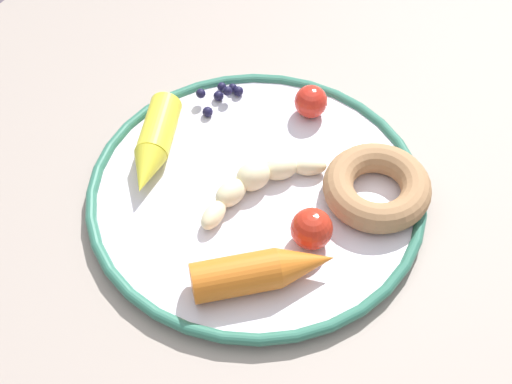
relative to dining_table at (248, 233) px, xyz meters
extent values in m
cube|color=#A29288|center=(0.00, 0.00, 0.06)|extent=(1.21, 0.89, 0.03)
cube|color=#A48B8D|center=(-0.55, -0.38, -0.30)|extent=(0.05, 0.05, 0.70)
cylinder|color=silver|center=(0.01, 0.02, 0.09)|extent=(0.34, 0.34, 0.01)
torus|color=#33735E|center=(0.01, 0.02, 0.09)|extent=(0.35, 0.35, 0.01)
ellipsoid|color=#F6E4B2|center=(-0.05, 0.05, 0.10)|extent=(0.04, 0.04, 0.02)
ellipsoid|color=#F6E4B2|center=(-0.03, 0.02, 0.10)|extent=(0.04, 0.04, 0.02)
ellipsoid|color=#F6E4B2|center=(0.00, 0.01, 0.11)|extent=(0.05, 0.04, 0.03)
ellipsoid|color=#F6E4B2|center=(0.03, 0.00, 0.10)|extent=(0.04, 0.03, 0.02)
ellipsoid|color=#F6E4B2|center=(0.06, 0.00, 0.10)|extent=(0.04, 0.02, 0.02)
cylinder|color=orange|center=(0.11, 0.06, 0.11)|extent=(0.08, 0.08, 0.04)
cone|color=orange|center=(0.06, 0.11, 0.11)|extent=(0.07, 0.07, 0.04)
cylinder|color=yellow|center=(0.00, -0.11, 0.11)|extent=(0.08, 0.06, 0.04)
cone|color=yellow|center=(0.06, -0.09, 0.11)|extent=(0.06, 0.05, 0.04)
torus|color=#AD7D52|center=(-0.06, 0.12, 0.11)|extent=(0.15, 0.15, 0.03)
sphere|color=#191638|center=(-0.10, -0.10, 0.10)|extent=(0.01, 0.01, 0.01)
sphere|color=#191638|center=(-0.10, -0.08, 0.10)|extent=(0.01, 0.01, 0.01)
sphere|color=#191638|center=(-0.08, -0.09, 0.10)|extent=(0.01, 0.01, 0.01)
sphere|color=#191638|center=(-0.06, -0.09, 0.10)|extent=(0.01, 0.01, 0.01)
sphere|color=#191638|center=(-0.10, -0.09, 0.10)|extent=(0.01, 0.01, 0.01)
sphere|color=#191638|center=(-0.07, -0.11, 0.11)|extent=(0.01, 0.01, 0.01)
sphere|color=#191638|center=(-0.09, -0.08, 0.11)|extent=(0.01, 0.01, 0.01)
sphere|color=red|center=(0.03, 0.09, 0.11)|extent=(0.04, 0.04, 0.04)
sphere|color=red|center=(-0.12, 0.01, 0.11)|extent=(0.04, 0.04, 0.04)
camera|label=1|loc=(0.42, 0.28, 0.71)|focal=53.94mm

